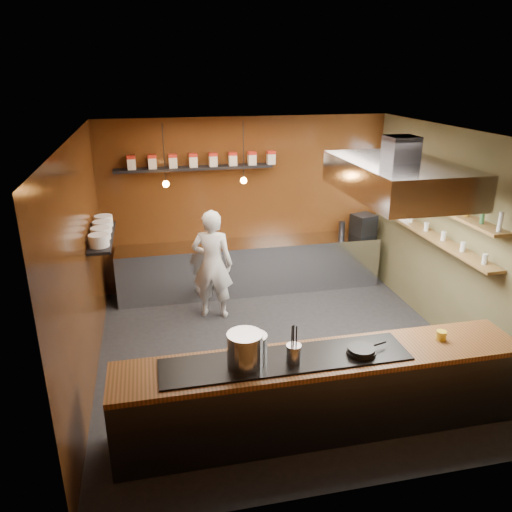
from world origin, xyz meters
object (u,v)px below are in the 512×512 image
object	(u,v)px
extractor_hood	(398,178)
chef	(212,264)
stockpot_small	(254,347)
stockpot_large	(245,349)
espresso_machine	(363,224)

from	to	relation	value
extractor_hood	chef	bearing A→B (deg)	140.05
stockpot_small	stockpot_large	bearing A→B (deg)	-136.63
extractor_hood	espresso_machine	size ratio (longest dim) A/B	5.38
espresso_machine	stockpot_large	bearing A→B (deg)	-143.22
stockpot_small	espresso_machine	size ratio (longest dim) A/B	0.76
stockpot_large	extractor_hood	bearing A→B (deg)	29.66
stockpot_large	espresso_machine	xyz separation A→B (m)	(2.93, 3.80, -0.03)
stockpot_small	espresso_machine	distance (m)	4.65
stockpot_small	chef	world-z (taller)	chef
stockpot_small	espresso_machine	world-z (taller)	espresso_machine
stockpot_large	stockpot_small	bearing A→B (deg)	43.37
espresso_machine	stockpot_small	bearing A→B (deg)	-142.92
stockpot_small	chef	size ratio (longest dim) A/B	0.16
chef	stockpot_large	bearing A→B (deg)	107.23
extractor_hood	stockpot_small	distance (m)	2.72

